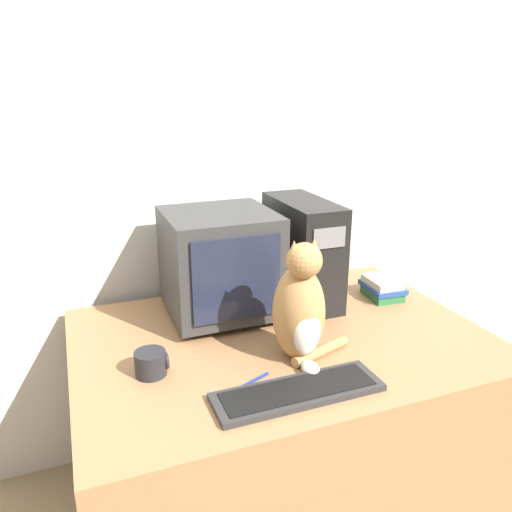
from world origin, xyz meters
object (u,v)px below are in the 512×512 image
Objects in this scene: crt_monitor at (220,263)px; pen at (250,382)px; keyboard at (298,392)px; cat at (300,309)px; computer_tower at (302,251)px; book_stack at (382,288)px; mug at (151,363)px.

crt_monitor is 0.52m from pen.
cat reaches higher than keyboard.
keyboard is at bearing -42.94° from pen.
computer_tower is 0.37m from book_stack.
cat is 4.00× the size of mug.
book_stack is (0.53, 0.32, -0.13)m from cat.
keyboard is 0.15m from pen.
book_stack is at bearing -17.90° from computer_tower.
cat is 0.48m from mug.
crt_monitor is 0.34m from computer_tower.
crt_monitor is at bearing 82.55° from pen.
mug is at bearing -152.58° from computer_tower.
crt_monitor reaches higher than keyboard.
cat is 2.17× the size of book_stack.
computer_tower reaches higher than cat.
keyboard is at bearing -141.33° from book_stack.
book_stack is 1.84× the size of mug.
cat is at bearing -71.29° from crt_monitor.
crt_monitor is 0.81× the size of keyboard.
cat is (0.09, 0.18, 0.16)m from keyboard.
cat is (0.13, -0.40, -0.04)m from crt_monitor.
pen is at bearing -151.34° from book_stack.
book_stack is (0.62, 0.49, 0.03)m from keyboard.
pen is at bearing -31.03° from mug.
pen is 0.30m from mug.
computer_tower is at bearing 162.10° from book_stack.
mug reaches higher than keyboard.
keyboard is (-0.30, -0.60, -0.19)m from computer_tower.
keyboard is 0.79m from book_stack.
book_stack reaches higher than keyboard.
mug is (-0.98, -0.24, -0.00)m from book_stack.
cat is at bearing 63.39° from keyboard.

